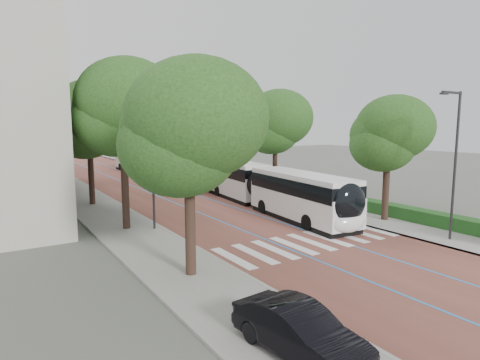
{
  "coord_description": "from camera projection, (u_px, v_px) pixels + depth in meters",
  "views": [
    {
      "loc": [
        -14.52,
        -14.82,
        6.37
      ],
      "look_at": [
        1.03,
        9.47,
        2.4
      ],
      "focal_mm": 30.0,
      "sensor_mm": 36.0,
      "label": 1
    }
  ],
  "objects": [
    {
      "name": "ground",
      "position": [
        321.0,
        247.0,
        20.99
      ],
      "size": [
        160.0,
        160.0,
        0.0
      ],
      "primitive_type": "plane",
      "color": "#51544C",
      "rests_on": "ground"
    },
    {
      "name": "road",
      "position": [
        112.0,
        172.0,
        54.36
      ],
      "size": [
        11.0,
        140.0,
        0.02
      ],
      "primitive_type": "cube",
      "color": "brown",
      "rests_on": "ground"
    },
    {
      "name": "sidewalk_left",
      "position": [
        52.0,
        176.0,
        50.34
      ],
      "size": [
        4.0,
        140.0,
        0.12
      ],
      "primitive_type": "cube",
      "color": "gray",
      "rests_on": "ground"
    },
    {
      "name": "sidewalk_right",
      "position": [
        165.0,
        169.0,
        58.36
      ],
      "size": [
        4.0,
        140.0,
        0.12
      ],
      "primitive_type": "cube",
      "color": "gray",
      "rests_on": "ground"
    },
    {
      "name": "kerb_left",
      "position": [
        68.0,
        175.0,
        51.36
      ],
      "size": [
        0.2,
        140.0,
        0.14
      ],
      "primitive_type": "cube",
      "color": "gray",
      "rests_on": "ground"
    },
    {
      "name": "kerb_right",
      "position": [
        152.0,
        169.0,
        57.34
      ],
      "size": [
        0.2,
        140.0,
        0.14
      ],
      "primitive_type": "cube",
      "color": "gray",
      "rests_on": "ground"
    },
    {
      "name": "zebra_crossing",
      "position": [
        311.0,
        242.0,
        21.92
      ],
      "size": [
        10.55,
        3.6,
        0.01
      ],
      "color": "silver",
      "rests_on": "ground"
    },
    {
      "name": "lane_line_left",
      "position": [
        100.0,
        173.0,
        53.5
      ],
      "size": [
        0.12,
        126.0,
        0.01
      ],
      "primitive_type": "cube",
      "color": "#287CCC",
      "rests_on": "road"
    },
    {
      "name": "lane_line_right",
      "position": [
        124.0,
        171.0,
        55.21
      ],
      "size": [
        0.12,
        126.0,
        0.01
      ],
      "primitive_type": "cube",
      "color": "#287CCC",
      "rests_on": "road"
    },
    {
      "name": "hedge",
      "position": [
        425.0,
        217.0,
        25.78
      ],
      "size": [
        1.2,
        14.0,
        0.8
      ],
      "primitive_type": "cube",
      "color": "#1A4919",
      "rests_on": "sidewalk_right"
    },
    {
      "name": "streetlight_near",
      "position": [
        454.0,
        154.0,
        21.36
      ],
      "size": [
        1.82,
        0.2,
        8.0
      ],
      "color": "#2C2C2E",
      "rests_on": "sidewalk_right"
    },
    {
      "name": "streetlight_far",
      "position": [
        221.0,
        140.0,
        42.22
      ],
      "size": [
        1.82,
        0.2,
        8.0
      ],
      "color": "#2C2C2E",
      "rests_on": "sidewalk_right"
    },
    {
      "name": "lamp_post_left",
      "position": [
        153.0,
        163.0,
        23.84
      ],
      "size": [
        0.14,
        0.14,
        8.0
      ],
      "primitive_type": "cylinder",
      "color": "#2C2C2E",
      "rests_on": "sidewalk_left"
    },
    {
      "name": "trees_left",
      "position": [
        76.0,
        121.0,
        35.34
      ],
      "size": [
        6.43,
        60.54,
        9.83
      ],
      "color": "black",
      "rests_on": "ground"
    },
    {
      "name": "trees_right",
      "position": [
        230.0,
        126.0,
        42.48
      ],
      "size": [
        6.02,
        47.16,
        8.96
      ],
      "color": "black",
      "rests_on": "ground"
    },
    {
      "name": "lead_bus",
      "position": [
        271.0,
        189.0,
        30.05
      ],
      "size": [
        4.26,
        18.55,
        3.2
      ],
      "rotation": [
        0.0,
        0.0,
        -0.1
      ],
      "color": "black",
      "rests_on": "ground"
    },
    {
      "name": "bus_queued_0",
      "position": [
        175.0,
        169.0,
        43.12
      ],
      "size": [
        2.69,
        12.43,
        3.2
      ],
      "rotation": [
        0.0,
        0.0,
        -0.01
      ],
      "color": "silver",
      "rests_on": "ground"
    },
    {
      "name": "bus_queued_1",
      "position": [
        138.0,
        161.0,
        53.61
      ],
      "size": [
        2.68,
        12.43,
        3.2
      ],
      "rotation": [
        0.0,
        0.0,
        0.01
      ],
      "color": "silver",
      "rests_on": "ground"
    },
    {
      "name": "parked_car",
      "position": [
        299.0,
        331.0,
        10.87
      ],
      "size": [
        1.87,
        4.35,
        1.39
      ],
      "primitive_type": "imported",
      "rotation": [
        0.0,
        0.0,
        0.1
      ],
      "color": "black",
      "rests_on": "sidewalk_left"
    }
  ]
}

